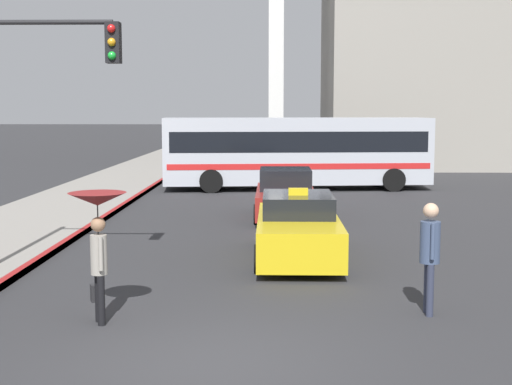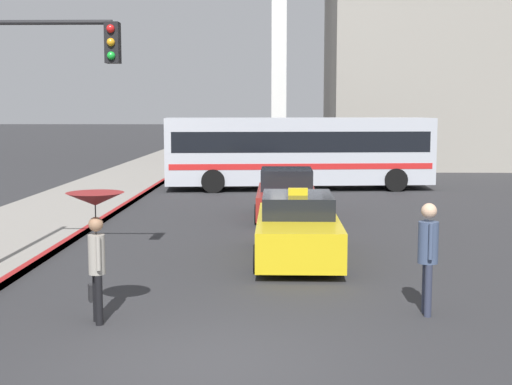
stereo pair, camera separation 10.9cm
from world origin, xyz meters
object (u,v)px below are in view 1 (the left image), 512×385
at_px(sedan_red, 285,196).
at_px(monument_cross, 276,13).
at_px(pedestrian_with_umbrella, 98,222).
at_px(taxi, 298,229).
at_px(city_bus, 296,150).
at_px(traffic_light, 38,92).
at_px(pedestrian_man, 430,247).

relative_size(sedan_red, monument_cross, 0.27).
bearing_deg(pedestrian_with_umbrella, sedan_red, -39.31).
distance_m(taxi, monument_cross, 29.06).
relative_size(sedan_red, city_bus, 0.38).
bearing_deg(traffic_light, monument_cross, 80.63).
xyz_separation_m(taxi, city_bus, (0.43, 14.25, 1.00)).
xyz_separation_m(city_bus, pedestrian_with_umbrella, (-3.74, -19.29, -0.05)).
xyz_separation_m(taxi, pedestrian_man, (2.01, -4.42, 0.45)).
height_order(sedan_red, traffic_light, traffic_light).
bearing_deg(pedestrian_man, traffic_light, -109.31).
relative_size(taxi, traffic_light, 0.86).
bearing_deg(taxi, traffic_light, 18.69).
xyz_separation_m(taxi, monument_cross, (-0.38, 27.80, 8.47)).
xyz_separation_m(sedan_red, monument_cross, (-0.21, 21.63, 8.46)).
distance_m(pedestrian_with_umbrella, traffic_light, 4.33).
bearing_deg(city_bus, traffic_light, -24.78).
xyz_separation_m(traffic_light, monument_cross, (4.88, 29.58, 5.43)).
distance_m(pedestrian_with_umbrella, pedestrian_man, 5.38).
bearing_deg(pedestrian_man, city_bus, -174.49).
distance_m(sedan_red, city_bus, 8.17).
bearing_deg(sedan_red, pedestrian_man, 101.67).
distance_m(pedestrian_with_umbrella, monument_cross, 33.81).
distance_m(sedan_red, pedestrian_man, 10.82).
relative_size(taxi, city_bus, 0.41).
bearing_deg(city_bus, pedestrian_man, -0.39).
height_order(city_bus, monument_cross, monument_cross).
distance_m(sedan_red, pedestrian_with_umbrella, 11.68).
bearing_deg(pedestrian_with_umbrella, taxi, -56.98).
height_order(sedan_red, pedestrian_man, pedestrian_man).
distance_m(taxi, traffic_light, 6.33).
bearing_deg(traffic_light, pedestrian_man, -19.97).
xyz_separation_m(pedestrian_man, monument_cross, (-2.39, 32.22, 8.02)).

